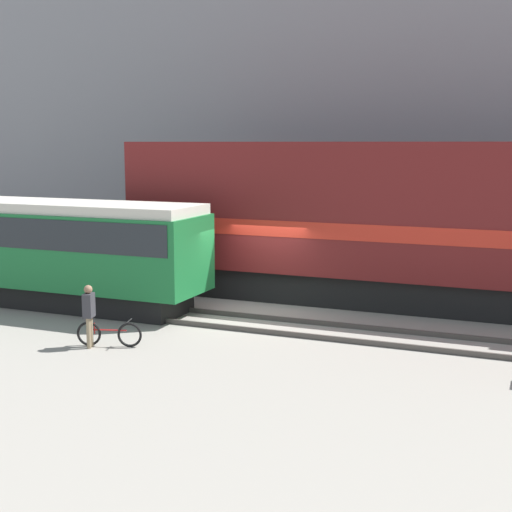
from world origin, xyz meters
TOP-DOWN VIEW (x-y plane):
  - ground_plane at (0.00, 0.00)m, footprint 120.00×120.00m
  - track_near at (0.00, -1.54)m, footprint 60.00×1.51m
  - track_far at (0.00, 2.51)m, footprint 60.00×1.51m
  - building_backdrop at (0.00, 11.70)m, footprint 47.26×6.00m
  - freight_locomotive at (4.23, 2.51)m, footprint 18.50×3.04m
  - streetcar at (-6.11, -1.54)m, footprint 9.76×2.54m
  - bicycle at (-1.98, -4.83)m, footprint 1.63×0.63m
  - person at (-2.37, -5.10)m, footprint 0.31×0.41m

SIDE VIEW (x-z plane):
  - ground_plane at x=0.00m, z-range 0.00..0.00m
  - track_near at x=0.00m, z-range 0.00..0.14m
  - track_far at x=0.00m, z-range 0.00..0.14m
  - bicycle at x=-1.98m, z-range -0.03..0.66m
  - person at x=-2.37m, z-range 0.16..1.75m
  - streetcar at x=-6.11m, z-range 0.24..3.50m
  - freight_locomotive at x=4.23m, z-range -0.18..5.50m
  - building_backdrop at x=0.00m, z-range 0.00..14.73m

